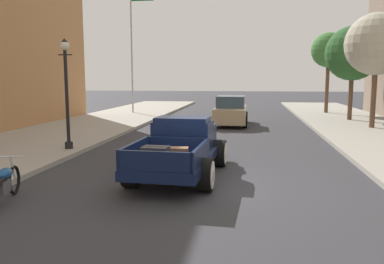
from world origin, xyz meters
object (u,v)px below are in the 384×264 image
(hotrod_truck_navy, at_px, (182,147))
(flagpole, at_px, (134,34))
(street_lamp_near, at_px, (66,85))
(street_tree_second, at_px, (377,44))
(street_tree_farthest, at_px, (329,50))
(motorcycle_parked, at_px, (2,184))
(street_tree_third, at_px, (353,54))
(car_background_tan, at_px, (231,111))

(hotrod_truck_navy, relative_size, flagpole, 0.55)
(street_lamp_near, relative_size, street_tree_second, 0.68)
(street_tree_farthest, bearing_deg, hotrod_truck_navy, -111.03)
(street_tree_farthest, bearing_deg, motorcycle_parked, -115.50)
(street_tree_farthest, bearing_deg, flagpole, -172.13)
(street_tree_third, bearing_deg, street_lamp_near, -136.51)
(flagpole, xyz_separation_m, street_tree_second, (14.37, -6.75, -1.48))
(street_tree_third, bearing_deg, street_tree_second, -86.97)
(motorcycle_parked, relative_size, street_lamp_near, 0.54)
(car_background_tan, relative_size, flagpole, 0.47)
(street_lamp_near, bearing_deg, street_tree_second, 32.35)
(street_tree_second, bearing_deg, street_lamp_near, -147.65)
(street_tree_second, xyz_separation_m, street_tree_farthest, (-0.67, 8.65, 0.29))
(hotrod_truck_navy, distance_m, motorcycle_parked, 4.61)
(motorcycle_parked, xyz_separation_m, car_background_tan, (4.06, 14.83, 0.33))
(street_lamp_near, xyz_separation_m, street_tree_third, (12.31, 11.68, 1.68))
(car_background_tan, distance_m, flagpole, 10.33)
(car_background_tan, xyz_separation_m, street_tree_farthest, (6.54, 7.40, 3.81))
(flagpole, distance_m, street_tree_second, 15.95)
(street_lamp_near, bearing_deg, street_tree_third, 43.49)
(hotrod_truck_navy, relative_size, street_tree_third, 0.90)
(hotrod_truck_navy, relative_size, street_lamp_near, 1.30)
(motorcycle_parked, distance_m, flagpole, 21.25)
(car_background_tan, xyz_separation_m, street_tree_second, (7.21, -1.24, 3.52))
(car_background_tan, bearing_deg, motorcycle_parked, -105.31)
(hotrod_truck_navy, xyz_separation_m, car_background_tan, (0.77, 11.61, 0.01))
(hotrod_truck_navy, relative_size, car_background_tan, 1.16)
(motorcycle_parked, bearing_deg, street_tree_third, 57.44)
(street_tree_second, distance_m, street_tree_farthest, 8.68)
(hotrod_truck_navy, bearing_deg, flagpole, 110.47)
(street_lamp_near, relative_size, street_tree_third, 0.70)
(street_lamp_near, xyz_separation_m, street_tree_second, (12.51, 7.92, 1.90))
(car_background_tan, height_order, street_tree_third, street_tree_third)
(hotrod_truck_navy, distance_m, street_tree_second, 13.56)
(hotrod_truck_navy, bearing_deg, street_tree_farthest, 68.97)
(car_background_tan, relative_size, street_tree_second, 0.76)
(flagpole, relative_size, street_tree_third, 1.66)
(hotrod_truck_navy, height_order, street_lamp_near, street_lamp_near)
(hotrod_truck_navy, height_order, car_background_tan, car_background_tan)
(car_background_tan, bearing_deg, hotrod_truck_navy, -93.79)
(street_lamp_near, bearing_deg, car_background_tan, 59.98)
(hotrod_truck_navy, height_order, motorcycle_parked, hotrod_truck_navy)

